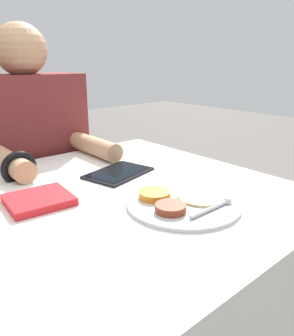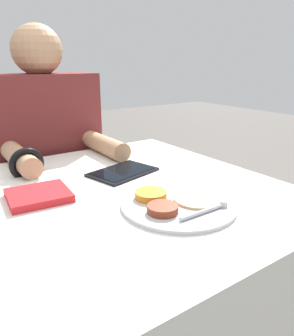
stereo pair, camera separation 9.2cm
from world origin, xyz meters
name	(u,v)px [view 1 (the left image)]	position (x,y,z in m)	size (l,w,h in m)	color
dining_table	(121,302)	(0.00, 0.00, 0.37)	(0.91, 0.92, 0.74)	silver
thali_tray	(181,202)	(0.07, -0.18, 0.75)	(0.29, 0.29, 0.03)	#B7BABF
red_notebook	(39,200)	(-0.20, 0.07, 0.75)	(0.17, 0.16, 0.02)	silver
tablet_device	(119,173)	(0.09, 0.12, 0.75)	(0.23, 0.19, 0.01)	black
person_diner	(36,189)	(0.00, 0.59, 0.58)	(0.43, 0.48, 1.23)	black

